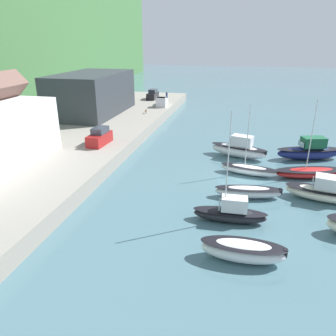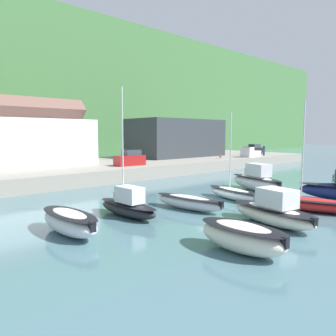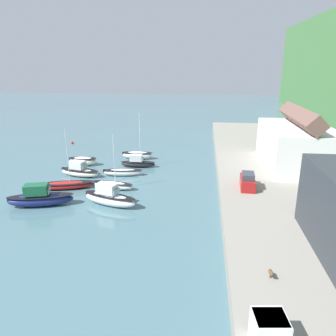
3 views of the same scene
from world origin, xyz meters
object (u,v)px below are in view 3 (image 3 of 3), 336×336
at_px(parked_car_0, 248,181).
at_px(moored_boat_0, 137,155).
at_px(moored_boat_1, 138,163).
at_px(moored_boat_4, 109,197).
at_px(moored_boat_3, 113,185).
at_px(moored_boat_5, 83,161).
at_px(moored_boat_8, 40,198).
at_px(moored_boat_2, 123,172).
at_px(dog_on_quay, 271,273).
at_px(mooring_buoy_0, 72,143).
at_px(moored_boat_6, 79,171).
at_px(moored_boat_7, 66,185).

bearing_deg(parked_car_0, moored_boat_0, 138.85).
relative_size(moored_boat_1, moored_boat_4, 1.22).
distance_m(moored_boat_3, moored_boat_5, 13.69).
relative_size(moored_boat_1, moored_boat_3, 1.17).
distance_m(moored_boat_8, parked_car_0, 26.78).
bearing_deg(moored_boat_0, moored_boat_1, 11.91).
distance_m(moored_boat_2, moored_boat_4, 11.75).
relative_size(moored_boat_0, moored_boat_3, 0.73).
relative_size(moored_boat_8, dog_on_quay, 9.68).
xyz_separation_m(moored_boat_0, moored_boat_5, (5.15, -8.85, 0.04)).
xyz_separation_m(parked_car_0, mooring_buoy_0, (-28.76, -35.76, -2.33)).
bearing_deg(moored_boat_6, moored_boat_8, 9.31).
relative_size(parked_car_0, mooring_buoy_0, 7.88).
distance_m(moored_boat_2, mooring_buoy_0, 26.89).
distance_m(moored_boat_3, moored_boat_7, 6.76).
relative_size(moored_boat_2, moored_boat_3, 0.82).
height_order(moored_boat_1, moored_boat_8, moored_boat_1).
bearing_deg(moored_boat_0, moored_boat_7, -23.38).
xyz_separation_m(moored_boat_0, moored_boat_4, (21.69, 0.83, 0.30)).
distance_m(moored_boat_5, moored_boat_7, 11.66).
relative_size(moored_boat_0, parked_car_0, 1.37).
xyz_separation_m(moored_boat_1, dog_on_quay, (32.09, 16.84, 1.31)).
distance_m(moored_boat_6, mooring_buoy_0, 24.06).
height_order(moored_boat_4, moored_boat_5, moored_boat_4).
bearing_deg(moored_boat_6, moored_boat_3, 66.56).
bearing_deg(dog_on_quay, mooring_buoy_0, -58.53).
xyz_separation_m(moored_boat_4, dog_on_quay, (15.50, 17.10, 1.06)).
distance_m(moored_boat_7, mooring_buoy_0, 29.36).
distance_m(moored_boat_1, moored_boat_8, 19.90).
xyz_separation_m(moored_boat_2, moored_boat_5, (-4.87, -8.46, 0.21)).
relative_size(moored_boat_4, moored_boat_7, 0.89).
distance_m(moored_boat_3, parked_car_0, 19.02).
relative_size(moored_boat_1, moored_boat_6, 1.33).
relative_size(moored_boat_2, moored_boat_6, 0.93).
bearing_deg(moored_boat_1, mooring_buoy_0, -132.45).
distance_m(moored_boat_2, moored_boat_8, 14.87).
height_order(moored_boat_8, dog_on_quay, moored_boat_8).
distance_m(moored_boat_0, parked_car_0, 25.74).
relative_size(moored_boat_3, moored_boat_4, 1.04).
bearing_deg(moored_boat_1, moored_boat_5, -91.32).
relative_size(moored_boat_1, dog_on_quay, 10.72).
bearing_deg(moored_boat_3, dog_on_quay, 51.26).
bearing_deg(mooring_buoy_0, moored_boat_0, 57.99).
bearing_deg(moored_boat_4, moored_boat_8, -64.37).
relative_size(moored_boat_0, moored_boat_5, 1.17).
xyz_separation_m(moored_boat_2, moored_boat_8, (12.83, -7.49, 0.47)).
height_order(moored_boat_3, mooring_buoy_0, moored_boat_3).
height_order(moored_boat_6, moored_boat_8, moored_boat_8).
distance_m(moored_boat_1, moored_boat_4, 16.60).
xyz_separation_m(parked_car_0, dog_on_quay, (19.28, -0.47, -0.46)).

